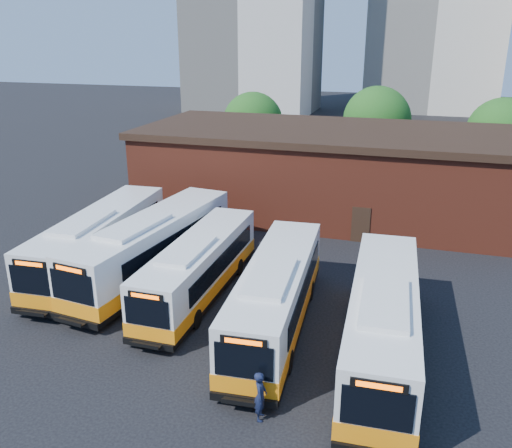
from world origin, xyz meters
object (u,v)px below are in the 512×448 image
(bus_midwest, at_px, (199,270))
(bus_mideast, at_px, (276,298))
(bus_farwest, at_px, (99,243))
(bus_west, at_px, (153,249))
(transit_worker, at_px, (260,396))
(bus_east, at_px, (382,325))

(bus_midwest, bearing_deg, bus_mideast, -23.83)
(bus_farwest, relative_size, bus_mideast, 1.04)
(bus_farwest, height_order, bus_midwest, bus_farwest)
(bus_west, xyz_separation_m, bus_mideast, (8.05, -3.55, -0.12))
(bus_mideast, bearing_deg, transit_worker, -83.82)
(transit_worker, bearing_deg, bus_east, -47.90)
(bus_west, bearing_deg, bus_midwest, -16.45)
(bus_farwest, bearing_deg, bus_mideast, -20.44)
(bus_mideast, bearing_deg, bus_farwest, 159.03)
(bus_farwest, relative_size, transit_worker, 6.92)
(bus_farwest, bearing_deg, bus_west, -3.34)
(bus_farwest, height_order, bus_mideast, bus_farwest)
(bus_west, relative_size, bus_east, 1.05)
(bus_mideast, xyz_separation_m, transit_worker, (1.11, -6.28, -0.60))
(bus_midwest, xyz_separation_m, bus_mideast, (4.70, -2.09, 0.09))
(bus_farwest, height_order, bus_east, bus_farwest)
(bus_farwest, xyz_separation_m, bus_midwest, (6.81, -1.46, -0.15))
(bus_mideast, xyz_separation_m, bus_east, (4.91, -1.12, 0.05))
(transit_worker, bearing_deg, bus_west, 31.38)
(bus_midwest, relative_size, bus_east, 0.91)
(bus_mideast, relative_size, bus_east, 0.97)
(bus_east, xyz_separation_m, transit_worker, (-3.79, -5.17, -0.65))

